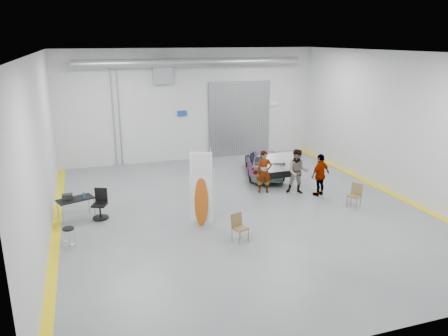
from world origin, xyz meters
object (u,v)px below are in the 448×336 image
object	(u,v)px
folding_chair_near	(240,233)
folding_chair_far	(354,200)
office_chair	(100,206)
person_c	(320,175)
work_table	(73,199)
sedan_car	(264,163)
surfboard_display	(204,194)
person_b	(298,172)
shop_stool	(69,239)
person_a	(264,172)

from	to	relation	value
folding_chair_near	folding_chair_far	distance (m)	5.55
office_chair	folding_chair_near	bearing A→B (deg)	-16.48
person_c	work_table	size ratio (longest dim) A/B	1.28
person_c	folding_chair_far	world-z (taller)	person_c
folding_chair_near	folding_chair_far	world-z (taller)	folding_chair_far
folding_chair_near	work_table	distance (m)	6.38
sedan_car	surfboard_display	bearing A→B (deg)	65.76
surfboard_display	folding_chair_far	xyz separation A→B (m)	(6.11, -0.21, -0.87)
person_c	work_table	bearing A→B (deg)	-23.61
folding_chair_far	work_table	bearing A→B (deg)	-133.82
folding_chair_near	work_table	world-z (taller)	work_table
person_b	folding_chair_near	bearing A→B (deg)	-112.91
sedan_car	folding_chair_far	bearing A→B (deg)	125.59
folding_chair_far	shop_stool	bearing A→B (deg)	-120.51
person_b	folding_chair_far	xyz separation A→B (m)	(1.37, -2.20, -0.68)
person_b	shop_stool	xyz separation A→B (m)	(-9.33, -2.48, -0.61)
person_c	office_chair	world-z (taller)	person_c
folding_chair_far	person_a	bearing A→B (deg)	-167.70
person_c	folding_chair_near	world-z (taller)	person_c
person_a	folding_chair_far	world-z (taller)	person_a
person_a	work_table	distance (m)	7.88
person_b	shop_stool	world-z (taller)	person_b
person_a	folding_chair_far	distance (m)	3.91
sedan_car	office_chair	xyz separation A→B (m)	(-7.97, -3.12, -0.12)
shop_stool	office_chair	bearing A→B (deg)	65.51
sedan_car	person_c	size ratio (longest dim) A/B	2.29
office_chair	folding_chair_far	bearing A→B (deg)	10.71
folding_chair_far	person_c	bearing A→B (deg)	167.01
person_c	folding_chair_near	bearing A→B (deg)	12.68
surfboard_display	work_table	distance (m)	4.88
surfboard_display	folding_chair_far	size ratio (longest dim) A/B	3.01
surfboard_display	shop_stool	bearing A→B (deg)	-150.32
person_a	work_table	bearing A→B (deg)	-161.12
surfboard_display	folding_chair_far	distance (m)	6.18
folding_chair_near	office_chair	xyz separation A→B (m)	(-4.30, 3.50, 0.20)
folding_chair_near	work_table	bearing A→B (deg)	125.79
person_b	shop_stool	distance (m)	9.68
person_b	surfboard_display	size ratio (longest dim) A/B	0.68
surfboard_display	person_a	bearing A→B (deg)	60.33
folding_chair_near	work_table	size ratio (longest dim) A/B	0.66
folding_chair_far	surfboard_display	bearing A→B (deg)	-123.99
shop_stool	sedan_car	bearing A→B (deg)	31.07
folding_chair_far	office_chair	world-z (taller)	office_chair
person_b	office_chair	xyz separation A→B (m)	(-8.28, -0.16, -0.49)
person_a	office_chair	size ratio (longest dim) A/B	1.66
sedan_car	person_b	distance (m)	3.00
sedan_car	office_chair	size ratio (longest dim) A/B	3.76
person_a	person_c	size ratio (longest dim) A/B	1.01
sedan_car	person_b	xyz separation A→B (m)	(0.30, -2.96, 0.37)
folding_chair_far	office_chair	bearing A→B (deg)	-133.96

